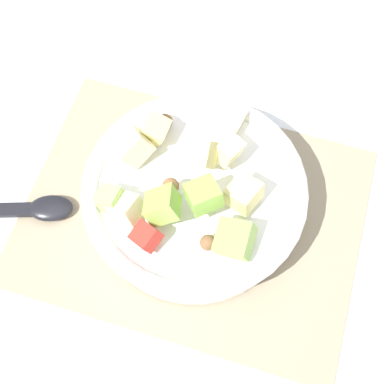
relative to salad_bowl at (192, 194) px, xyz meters
The scene contains 4 objects.
ground_plane 0.05m from the salad_bowl, 63.56° to the right, with size 2.40×2.40×0.00m, color silver.
placemat 0.04m from the salad_bowl, 63.56° to the right, with size 0.42×0.32×0.01m, color gray.
salad_bowl is the anchor object (origin of this frame).
serving_spoon 0.23m from the salad_bowl, 161.78° to the right, with size 0.23×0.10×0.01m.
Camera 1 is at (0.08, -0.26, 0.65)m, focal length 51.43 mm.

